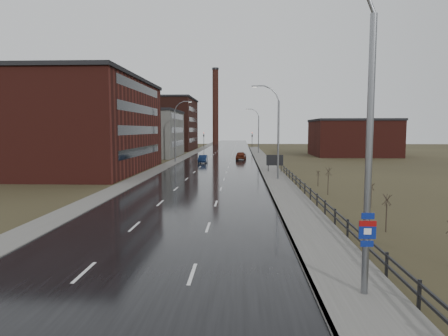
# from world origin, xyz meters

# --- Properties ---
(ground) EXTENTS (320.00, 320.00, 0.00)m
(ground) POSITION_xyz_m (0.00, 0.00, 0.00)
(ground) COLOR #2D2819
(ground) RESTS_ON ground
(road) EXTENTS (14.00, 300.00, 0.06)m
(road) POSITION_xyz_m (0.00, 60.00, 0.03)
(road) COLOR black
(road) RESTS_ON ground
(sidewalk_right) EXTENTS (3.20, 180.00, 0.18)m
(sidewalk_right) POSITION_xyz_m (8.60, 35.00, 0.09)
(sidewalk_right) COLOR #595651
(sidewalk_right) RESTS_ON ground
(curb_right) EXTENTS (0.16, 180.00, 0.18)m
(curb_right) POSITION_xyz_m (7.08, 35.00, 0.09)
(curb_right) COLOR slate
(curb_right) RESTS_ON ground
(sidewalk_left) EXTENTS (2.40, 260.00, 0.12)m
(sidewalk_left) POSITION_xyz_m (-8.20, 60.00, 0.06)
(sidewalk_left) COLOR #595651
(sidewalk_left) RESTS_ON ground
(warehouse_near) EXTENTS (22.44, 28.56, 13.50)m
(warehouse_near) POSITION_xyz_m (-20.99, 45.00, 6.76)
(warehouse_near) COLOR #471914
(warehouse_near) RESTS_ON ground
(warehouse_mid) EXTENTS (16.32, 20.40, 10.50)m
(warehouse_mid) POSITION_xyz_m (-17.99, 78.00, 5.26)
(warehouse_mid) COLOR slate
(warehouse_mid) RESTS_ON ground
(warehouse_far) EXTENTS (26.52, 24.48, 15.50)m
(warehouse_far) POSITION_xyz_m (-22.99, 108.00, 7.76)
(warehouse_far) COLOR #331611
(warehouse_far) RESTS_ON ground
(building_right) EXTENTS (18.36, 16.32, 8.50)m
(building_right) POSITION_xyz_m (30.30, 82.00, 4.26)
(building_right) COLOR #471914
(building_right) RESTS_ON ground
(smokestack) EXTENTS (2.70, 2.70, 30.70)m
(smokestack) POSITION_xyz_m (-6.00, 150.00, 15.50)
(smokestack) COLOR #331611
(smokestack) RESTS_ON ground
(streetlight_main) EXTENTS (3.91, 0.29, 12.11)m
(streetlight_main) POSITION_xyz_m (8.47, 2.00, 6.06)
(streetlight_main) COLOR slate
(streetlight_main) RESTS_ON ground
(streetlight_right_mid) EXTENTS (3.36, 0.28, 11.35)m
(streetlight_right_mid) POSITION_xyz_m (8.50, 36.00, 5.84)
(streetlight_right_mid) COLOR slate
(streetlight_right_mid) RESTS_ON ground
(streetlight_left) EXTENTS (3.36, 0.28, 11.35)m
(streetlight_left) POSITION_xyz_m (-7.70, 62.00, 5.84)
(streetlight_left) COLOR slate
(streetlight_left) RESTS_ON ground
(streetlight_right_far) EXTENTS (3.36, 0.28, 11.35)m
(streetlight_right_far) POSITION_xyz_m (8.50, 90.00, 5.84)
(streetlight_right_far) COLOR slate
(streetlight_right_far) RESTS_ON ground
(guardrail) EXTENTS (0.10, 53.05, 1.10)m
(guardrail) POSITION_xyz_m (10.30, 18.31, 0.71)
(guardrail) COLOR black
(guardrail) RESTS_ON ground
(shrub_c) EXTENTS (0.54, 0.57, 2.29)m
(shrub_c) POSITION_xyz_m (12.96, 11.50, 1.21)
(shrub_c) COLOR #382D23
(shrub_c) RESTS_ON ground
(shrub_d) EXTENTS (0.46, 0.49, 1.93)m
(shrub_d) POSITION_xyz_m (14.51, 19.13, 1.02)
(shrub_d) COLOR #382D23
(shrub_d) RESTS_ON ground
(shrub_e) EXTENTS (0.61, 0.64, 2.58)m
(shrub_e) POSITION_xyz_m (12.46, 25.11, 1.37)
(shrub_e) COLOR #382D23
(shrub_e) RESTS_ON ground
(shrub_f) EXTENTS (0.41, 0.43, 1.69)m
(shrub_f) POSITION_xyz_m (12.61, 30.73, 0.90)
(shrub_f) COLOR #382D23
(shrub_f) RESTS_ON ground
(billboard) EXTENTS (2.37, 0.17, 2.54)m
(billboard) POSITION_xyz_m (9.10, 44.15, 1.72)
(billboard) COLOR black
(billboard) RESTS_ON ground
(traffic_light_left) EXTENTS (0.58, 2.73, 5.30)m
(traffic_light_left) POSITION_xyz_m (-8.00, 120.00, 4.60)
(traffic_light_left) COLOR black
(traffic_light_left) RESTS_ON ground
(traffic_light_right) EXTENTS (0.58, 2.73, 5.30)m
(traffic_light_right) POSITION_xyz_m (8.00, 120.00, 4.60)
(traffic_light_right) COLOR black
(traffic_light_right) RESTS_ON ground
(car_near) EXTENTS (1.49, 4.22, 1.39)m
(car_near) POSITION_xyz_m (-2.60, 60.23, 0.69)
(car_near) COLOR #0B1837
(car_near) RESTS_ON ground
(car_far) EXTENTS (2.33, 4.96, 1.64)m
(car_far) POSITION_xyz_m (4.35, 68.28, 0.82)
(car_far) COLOR #4F1A0D
(car_far) RESTS_ON ground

